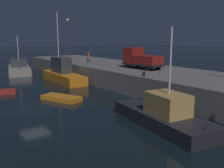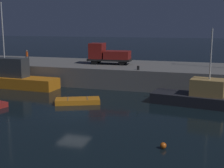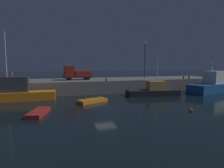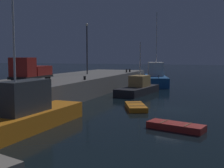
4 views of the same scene
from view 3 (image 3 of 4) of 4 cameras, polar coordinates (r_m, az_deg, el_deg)
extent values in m
plane|color=black|center=(23.66, -2.05, -6.96)|extent=(320.00, 320.00, 0.00)
cube|color=slate|center=(38.15, -8.27, -0.40)|extent=(59.70, 10.41, 2.37)
cube|color=#232328|center=(33.06, 12.33, -2.60)|extent=(9.30, 4.26, 1.00)
cube|color=tan|center=(33.14, 13.35, -0.41)|extent=(3.24, 2.53, 1.53)
cylinder|color=silver|center=(33.01, 13.66, 4.87)|extent=(0.14, 0.14, 4.58)
cylinder|color=#262626|center=(34.69, 18.69, -1.14)|extent=(0.10, 0.10, 0.50)
cube|color=orange|center=(31.12, -26.44, -3.32)|extent=(10.39, 3.10, 1.27)
cube|color=#33383D|center=(31.05, -27.79, -0.12)|extent=(4.04, 1.86, 2.25)
cylinder|color=silver|center=(31.18, -29.82, 7.86)|extent=(0.14, 0.14, 6.49)
cube|color=#195193|center=(41.71, 28.47, -1.02)|extent=(12.97, 6.84, 1.65)
cube|color=silver|center=(42.01, 28.93, 1.82)|extent=(4.65, 3.68, 2.46)
cylinder|color=silver|center=(41.12, 28.62, 9.70)|extent=(0.14, 0.14, 8.90)
cylinder|color=#262626|center=(36.61, 24.40, 0.02)|extent=(0.10, 0.10, 0.50)
cube|color=#B22823|center=(21.27, -21.54, -8.15)|extent=(2.40, 4.23, 0.46)
cube|color=olive|center=(20.41, -22.36, -8.04)|extent=(1.26, 0.40, 0.04)
cube|color=olive|center=(22.03, -20.84, -6.99)|extent=(1.26, 0.40, 0.04)
cube|color=orange|center=(26.46, -6.03, -5.12)|extent=(4.53, 3.27, 0.47)
cube|color=olive|center=(26.95, -4.43, -4.36)|extent=(0.70, 1.45, 0.04)
cube|color=olive|center=(25.90, -7.70, -4.81)|extent=(0.70, 1.45, 0.04)
sphere|color=orange|center=(22.81, 23.00, -7.38)|extent=(0.39, 0.39, 0.39)
cylinder|color=#38383D|center=(42.36, 10.04, 6.90)|extent=(0.20, 0.20, 7.57)
sphere|color=#F9EFCC|center=(42.64, 10.14, 12.23)|extent=(0.44, 0.44, 0.44)
cylinder|color=black|center=(36.32, -12.96, 1.80)|extent=(0.92, 0.33, 0.90)
cylinder|color=black|center=(38.16, -13.37, 1.97)|extent=(0.92, 0.33, 0.90)
cylinder|color=black|center=(37.00, -7.47, 1.96)|extent=(0.92, 0.33, 0.90)
cylinder|color=black|center=(38.81, -8.13, 2.12)|extent=(0.92, 0.33, 0.90)
cube|color=black|center=(37.52, -10.47, 2.16)|extent=(5.71, 2.55, 0.25)
cube|color=maroon|center=(37.20, -13.04, 3.81)|extent=(1.92, 2.32, 1.99)
cube|color=maroon|center=(37.69, -8.98, 3.17)|extent=(3.37, 2.41, 1.03)
cylinder|color=black|center=(36.44, -28.44, 1.18)|extent=(0.13, 0.13, 0.78)
cylinder|color=black|center=(36.57, -28.01, 1.21)|extent=(0.13, 0.13, 0.78)
cylinder|color=#E54C14|center=(36.46, -28.28, 2.32)|extent=(0.42, 0.42, 0.65)
sphere|color=tan|center=(36.45, -28.31, 3.00)|extent=(0.19, 0.19, 0.19)
cylinder|color=black|center=(42.62, 21.07, 1.87)|extent=(0.28, 0.28, 0.55)
cylinder|color=black|center=(34.43, -1.77, 1.37)|extent=(0.28, 0.28, 0.45)
cylinder|color=black|center=(43.20, 22.49, 1.88)|extent=(0.28, 0.28, 0.56)
camera|label=1|loc=(32.32, 44.96, 6.21)|focal=40.16mm
camera|label=2|loc=(17.17, 77.09, 8.84)|focal=49.96mm
camera|label=4|loc=(28.32, -68.57, 2.09)|focal=46.37mm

